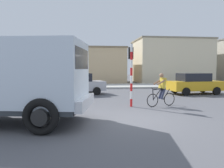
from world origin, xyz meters
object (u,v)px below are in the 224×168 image
truck_foreground (10,77)px  cyclist (161,90)px  car_red_near (195,83)px  car_white_mid (77,84)px  traffic_light_pole (131,66)px

truck_foreground → cyclist: (6.53, 2.75, -0.80)m
car_red_near → car_white_mid: bearing=175.3°
car_red_near → car_white_mid: same height
truck_foreground → traffic_light_pole: traffic_light_pole is taller
traffic_light_pole → car_red_near: 7.67m
cyclist → traffic_light_pole: bearing=173.7°
car_red_near → traffic_light_pole: bearing=-141.9°
cyclist → car_red_near: size_ratio=0.42×
truck_foreground → car_red_near: truck_foreground is taller
cyclist → car_white_mid: 7.20m
truck_foreground → car_red_near: bearing=34.8°
traffic_light_pole → car_white_mid: bearing=118.9°
cyclist → car_red_near: bearing=47.9°
truck_foreground → cyclist: truck_foreground is taller
truck_foreground → traffic_light_pole: (4.96, 2.92, 0.40)m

